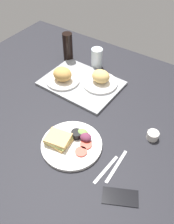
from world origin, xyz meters
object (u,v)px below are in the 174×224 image
Objects in this scene: soda_bottle at (68,47)px; knife at (116,166)px; plate_with_salad at (71,142)px; cell_phone at (120,197)px; drinking_glass at (97,58)px; espresso_cup at (153,135)px; fork at (106,169)px; serving_tray at (81,83)px; bread_plate_far at (100,79)px; bread_plate_near at (63,76)px.

soda_bottle is 1.00× the size of knife.
plate_with_salad reaches higher than cell_phone.
drinking_glass reaches higher than espresso_cup.
plate_with_salad is 20.85cm from fork.
espresso_cup is (52.03, -14.63, 1.20)cm from serving_tray.
bread_plate_far is at bearing 104.72° from plate_with_salad.
bread_plate_near is 62.65cm from espresso_cup.
bread_plate_far reaches higher than plate_with_salad.
soda_bottle is 1.32× the size of cell_phone.
serving_tray is 2.37× the size of knife.
cell_phone is (43.71, -55.15, -4.32)cm from bread_plate_far.
fork is (65.16, -59.37, -9.27)cm from soda_bottle.
cell_phone reaches higher than fork.
knife is 1.32× the size of cell_phone.
serving_tray is 2.22× the size of bread_plate_near.
knife is 14.19cm from cell_phone.
espresso_cup is at bearing 66.11° from cell_phone.
drinking_glass reaches higher than knife.
drinking_glass is at bearing 73.87° from bread_plate_near.
plate_with_salad is (11.87, -45.15, -3.02)cm from bread_plate_far.
fork is (44.81, -62.90, -6.27)cm from drinking_glass.
cell_phone is (31.85, -10.00, -1.30)cm from plate_with_salad.
serving_tray is 45.35cm from plate_with_salad.
knife is at bearing -50.80° from bread_plate_far.
bread_plate_near is at bearing 132.52° from plate_with_salad.
espresso_cup is (30.20, 25.11, 0.30)cm from plate_with_salad.
cell_phone is (76.35, -66.96, -9.12)cm from soda_bottle.
bread_plate_near is 64.57cm from knife.
plate_with_salad is at bearing 136.00° from cell_phone.
plate_with_salad is (31.66, -34.53, -3.45)cm from bread_plate_near.
plate_with_salad is 2.19× the size of drinking_glass.
drinking_glass is at bearing 9.82° from soda_bottle.
bread_plate_near is 0.71× the size of plate_with_salad.
bread_plate_far is at bearing 28.51° from serving_tray.
bread_plate_near is 27.06cm from drinking_glass.
plate_with_salad is at bearing -68.24° from drinking_glass.
cell_phone is at bearing -41.25° from soda_bottle.
drinking_glass is at bearing 96.37° from serving_tray.
fork is 5.00cm from knife.
bread_plate_far is at bearing 101.82° from cell_phone.
soda_bottle reaches higher than drinking_glass.
soda_bottle reaches higher than fork.
cell_phone is at bearing -42.81° from serving_tray.
bread_plate_near is at bearing -151.77° from bread_plate_far.
plate_with_salad is 39.28cm from espresso_cup.
knife is at bearing -39.99° from serving_tray.
bread_plate_far is at bearing -51.30° from drinking_glass.
bread_plate_near is 26.22cm from soda_bottle.
soda_bottle is (-44.50, 56.96, 7.81)cm from plate_with_salad.
bread_plate_far reaches higher than serving_tray.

